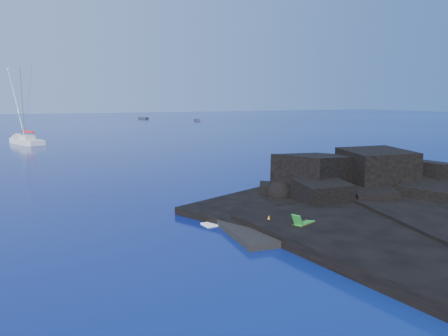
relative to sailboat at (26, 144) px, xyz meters
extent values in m
plane|color=#04043F|center=(7.55, -54.67, 0.00)|extent=(400.00, 400.00, 0.00)
cube|color=black|center=(12.05, -54.17, 0.00)|extent=(9.08, 6.86, 0.70)
cube|color=white|center=(12.10, -54.00, 0.38)|extent=(2.38, 1.90, 0.06)
cone|color=orange|center=(10.02, -54.28, 0.59)|extent=(0.41, 0.41, 0.49)
cube|color=#242529|center=(39.19, 74.88, 0.00)|extent=(2.91, 4.45, 0.57)
cube|color=#29292E|center=(50.96, 54.69, 0.00)|extent=(2.24, 4.44, 0.57)
camera|label=1|loc=(-1.85, -73.27, 6.92)|focal=35.00mm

